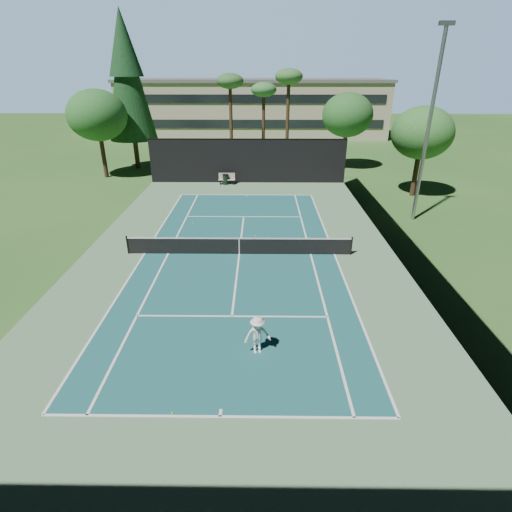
{
  "coord_description": "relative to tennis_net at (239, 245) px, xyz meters",
  "views": [
    {
      "loc": [
        1.21,
        -20.84,
        9.69
      ],
      "look_at": [
        1.0,
        -3.0,
        1.3
      ],
      "focal_mm": 28.0,
      "sensor_mm": 36.0,
      "label": 1
    }
  ],
  "objects": [
    {
      "name": "light_pole",
      "position": [
        12.0,
        6.0,
        5.9
      ],
      "size": [
        0.9,
        0.25,
        12.22
      ],
      "color": "#93959B",
      "rests_on": "ground"
    },
    {
      "name": "pine_tree",
      "position": [
        -12.0,
        22.0,
        9.0
      ],
      "size": [
        4.8,
        4.8,
        15.0
      ],
      "color": "#44331D",
      "rests_on": "ground"
    },
    {
      "name": "palm_c",
      "position": [
        4.0,
        23.0,
        8.05
      ],
      "size": [
        2.8,
        2.8,
        9.77
      ],
      "color": "#3E2D1A",
      "rests_on": "ground"
    },
    {
      "name": "campus_building",
      "position": [
        0.0,
        45.98,
        3.65
      ],
      "size": [
        40.5,
        12.5,
        8.3
      ],
      "color": "#B8AA8F",
      "rests_on": "ground"
    },
    {
      "name": "tennis_ball_c",
      "position": [
        0.9,
        2.77,
        -0.52
      ],
      "size": [
        0.07,
        0.07,
        0.07
      ],
      "primitive_type": "sphere",
      "color": "#C9D530",
      "rests_on": "ground"
    },
    {
      "name": "decid_tree_c",
      "position": [
        -14.0,
        18.0,
        5.21
      ],
      "size": [
        5.44,
        5.44,
        8.09
      ],
      "color": "#44291D",
      "rests_on": "ground"
    },
    {
      "name": "ground",
      "position": [
        0.0,
        0.0,
        -0.56
      ],
      "size": [
        160.0,
        160.0,
        0.0
      ],
      "primitive_type": "plane",
      "color": "#2D5A22",
      "rests_on": "ground"
    },
    {
      "name": "decid_tree_b",
      "position": [
        14.0,
        12.0,
        4.52
      ],
      "size": [
        4.8,
        4.8,
        7.14
      ],
      "color": "#3F291B",
      "rests_on": "ground"
    },
    {
      "name": "tennis_ball_d",
      "position": [
        -3.48,
        5.0,
        -0.53
      ],
      "size": [
        0.06,
        0.06,
        0.06
      ],
      "primitive_type": "sphere",
      "color": "#C4E534",
      "rests_on": "ground"
    },
    {
      "name": "fence",
      "position": [
        0.0,
        0.06,
        1.45
      ],
      "size": [
        18.04,
        32.05,
        4.03
      ],
      "color": "black",
      "rests_on": "ground"
    },
    {
      "name": "palm_b",
      "position": [
        1.5,
        26.0,
        6.8
      ],
      "size": [
        2.8,
        2.8,
        8.42
      ],
      "color": "#432A1C",
      "rests_on": "ground"
    },
    {
      "name": "park_bench",
      "position": [
        -1.91,
        15.41,
        -0.01
      ],
      "size": [
        1.5,
        0.45,
        1.02
      ],
      "color": "beige",
      "rests_on": "ground"
    },
    {
      "name": "player",
      "position": [
        1.13,
        -8.76,
        0.22
      ],
      "size": [
        1.1,
        0.78,
        1.55
      ],
      "primitive_type": "imported",
      "rotation": [
        0.0,
        0.0,
        0.21
      ],
      "color": "white",
      "rests_on": "ground"
    },
    {
      "name": "court_lines",
      "position": [
        0.0,
        0.0,
        -0.54
      ],
      "size": [
        11.07,
        23.87,
        0.01
      ],
      "color": "white",
      "rests_on": "ground"
    },
    {
      "name": "trash_bin",
      "position": [
        -2.02,
        15.3,
        -0.08
      ],
      "size": [
        0.56,
        0.56,
        0.95
      ],
      "color": "black",
      "rests_on": "ground"
    },
    {
      "name": "tennis_ball_b",
      "position": [
        -0.53,
        4.18,
        -0.53
      ],
      "size": [
        0.06,
        0.06,
        0.06
      ],
      "primitive_type": "sphere",
      "color": "#AFCF2F",
      "rests_on": "ground"
    },
    {
      "name": "tennis_net",
      "position": [
        0.0,
        0.0,
        0.0
      ],
      "size": [
        12.9,
        0.1,
        1.1
      ],
      "color": "black",
      "rests_on": "ground"
    },
    {
      "name": "palm_a",
      "position": [
        -2.0,
        24.0,
        7.63
      ],
      "size": [
        2.8,
        2.8,
        9.32
      ],
      "color": "#452D1D",
      "rests_on": "ground"
    },
    {
      "name": "tennis_ball_a",
      "position": [
        -1.49,
        -11.77,
        -0.52
      ],
      "size": [
        0.07,
        0.07,
        0.07
      ],
      "primitive_type": "sphere",
      "color": "yellow",
      "rests_on": "ground"
    },
    {
      "name": "apron_slab",
      "position": [
        0.0,
        0.0,
        -0.55
      ],
      "size": [
        18.0,
        32.0,
        0.01
      ],
      "primitive_type": "cube",
      "color": "#5B825B",
      "rests_on": "ground"
    },
    {
      "name": "decid_tree_a",
      "position": [
        10.0,
        22.0,
        4.86
      ],
      "size": [
        5.12,
        5.12,
        7.62
      ],
      "color": "#4F3522",
      "rests_on": "ground"
    },
    {
      "name": "court_surface",
      "position": [
        0.0,
        0.0,
        -0.55
      ],
      "size": [
        10.97,
        23.77,
        0.01
      ],
      "primitive_type": "cube",
      "color": "#1B5758",
      "rests_on": "ground"
    }
  ]
}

